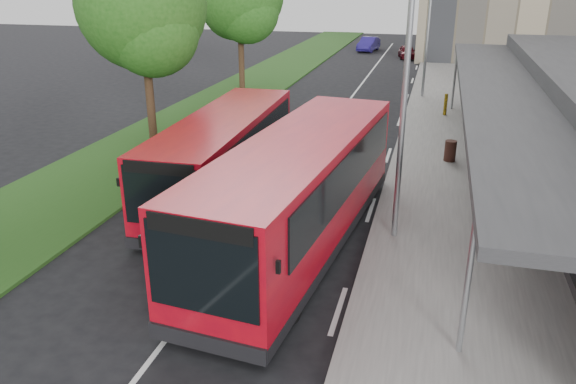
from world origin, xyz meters
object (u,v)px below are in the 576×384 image
bus_main (300,192)px  car_near (407,52)px  lamp_post_far (428,18)px  lamp_post_near (403,74)px  tree_mid (143,14)px  tree_far (240,0)px  bus_second (224,155)px  car_far (369,44)px  bollard (445,104)px  litter_bin (450,151)px

bus_main → car_near: 38.21m
lamp_post_far → lamp_post_near: bearing=-90.0°
tree_mid → tree_far: tree_far is taller
bus_main → bus_second: (-3.38, 3.09, -0.17)m
lamp_post_near → car_far: 41.81m
bus_second → bus_main: bearing=-43.9°
bus_main → bus_second: bus_main is taller
tree_mid → bus_main: (8.67, -8.06, -3.98)m
car_near → bus_main: bearing=-100.2°
tree_mid → tree_far: size_ratio=1.00×
lamp_post_far → bus_main: lamp_post_far is taller
bus_main → car_near: bearing=95.2°
tree_mid → bus_second: 8.36m
tree_mid → lamp_post_far: 17.09m
bus_second → bollard: (7.26, 13.27, -0.70)m
litter_bin → car_far: 34.58m
tree_mid → lamp_post_near: 13.20m
tree_mid → bollard: bearing=33.5°
car_near → car_far: bearing=124.9°
tree_mid → lamp_post_near: tree_mid is taller
lamp_post_far → bollard: (1.42, -4.64, -4.01)m
lamp_post_far → car_far: size_ratio=2.00×
car_near → litter_bin: bearing=-92.6°
litter_bin → car_near: size_ratio=0.25×
tree_far → car_near: (9.18, 18.13, -5.00)m
lamp_post_near → bollard: 15.93m
tree_mid → litter_bin: tree_mid is taller
bus_second → tree_mid: bearing=135.3°
lamp_post_near → car_near: size_ratio=2.41×
lamp_post_far → bus_second: (-5.84, -17.92, -3.31)m
litter_bin → tree_far: bearing=137.7°
lamp_post_far → tree_mid: bearing=-130.7°
car_near → car_far: 5.60m
lamp_post_near → car_near: 37.47m
bus_main → bus_second: bearing=143.6°
lamp_post_far → car_near: 17.79m
lamp_post_near → lamp_post_far: same height
lamp_post_far → bus_second: bearing=-108.1°
bus_second → litter_bin: bearing=34.1°
bus_main → litter_bin: size_ratio=13.55×
lamp_post_near → lamp_post_far: bearing=90.0°
tree_far → bus_main: tree_far is taller
lamp_post_near → bollard: size_ratio=7.21×
lamp_post_near → bollard: bearing=84.7°
tree_far → car_near: size_ratio=2.59×
lamp_post_far → bollard: bearing=-73.0°
tree_far → litter_bin: (12.77, -11.62, -5.01)m
lamp_post_near → car_near: lamp_post_near is taller
lamp_post_far → bus_second: lamp_post_far is taller
tree_mid → bus_second: (5.28, -4.97, -4.16)m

